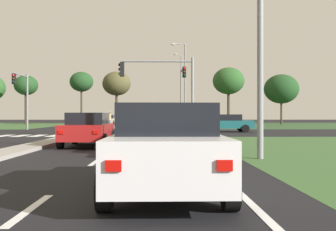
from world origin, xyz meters
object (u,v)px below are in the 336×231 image
car_silver_seventh (160,127)px  street_lamp_near (262,13)px  treeline_second (26,86)px  pedestrian_at_median (110,118)px  car_white_fourth (166,148)px  treeline_third (81,82)px  traffic_signal_near_right (164,82)px  street_lamp_third (184,81)px  car_grey_sixth (167,132)px  car_beige_second (108,120)px  treeline_sixth (281,89)px  treeline_fourth (117,84)px  traffic_signal_far_right (182,87)px  treeline_fifth (229,81)px  car_blue_third (92,121)px  car_red_near (88,129)px  car_teal_fifth (227,123)px  street_lamp_fourth (181,86)px  traffic_signal_far_left (22,91)px

car_silver_seventh → street_lamp_near: bearing=-64.0°
treeline_second → pedestrian_at_median: bearing=-50.9°
car_white_fourth → treeline_third: treeline_third is taller
traffic_signal_near_right → treeline_third: (-12.51, 35.91, 3.03)m
car_silver_seventh → street_lamp_third: (3.05, 29.35, 4.89)m
street_lamp_third → car_grey_sixth: bearing=-94.7°
car_beige_second → treeline_sixth: (27.13, 3.90, 4.88)m
treeline_third → treeline_fourth: 6.29m
pedestrian_at_median → treeline_third: treeline_third is taller
car_beige_second → pedestrian_at_median: size_ratio=2.68×
traffic_signal_far_right → treeline_second: (-23.05, 24.51, 1.95)m
car_silver_seventh → traffic_signal_near_right: bearing=87.7°
car_white_fourth → treeline_fifth: size_ratio=0.50×
car_blue_third → traffic_signal_far_right: size_ratio=0.75×
car_red_near → street_lamp_near: street_lamp_near is taller
car_white_fourth → car_teal_fifth: 26.57m
car_teal_fifth → pedestrian_at_median: (-11.18, 9.59, 0.40)m
traffic_signal_near_right → treeline_fifth: (10.59, 35.63, 3.20)m
car_red_near → car_grey_sixth: size_ratio=0.97×
car_red_near → street_lamp_third: 31.91m
car_red_near → traffic_signal_far_right: 20.29m
car_red_near → car_grey_sixth: (3.50, -3.82, 0.01)m
traffic_signal_far_right → treeline_fifth: size_ratio=0.67×
car_silver_seventh → car_teal_fifth: bearing=67.3°
treeline_second → street_lamp_near: bearing=-63.7°
car_white_fourth → pedestrian_at_median: 35.98m
car_beige_second → car_silver_seventh: (7.64, -38.88, 0.05)m
car_red_near → car_blue_third: size_ratio=1.00×
treeline_third → treeline_sixth: (31.75, 0.60, -1.00)m
car_grey_sixth → car_white_fourth: bearing=-91.2°
car_blue_third → treeline_third: 17.81m
car_red_near → pedestrian_at_median: pedestrian_at_median is taller
street_lamp_fourth → treeline_sixth: (16.39, 5.19, -0.05)m
pedestrian_at_median → treeline_second: size_ratio=0.22×
car_red_near → street_lamp_third: (6.34, 30.88, 4.93)m
car_teal_fifth → pedestrian_at_median: bearing=49.4°
car_silver_seventh → treeline_second: treeline_second is taller
street_lamp_near → treeline_fourth: 53.68m
street_lamp_third → street_lamp_fourth: street_lamp_third is taller
car_blue_third → treeline_third: bearing=-74.9°
car_white_fourth → traffic_signal_far_left: 33.23m
car_silver_seventh → street_lamp_third: street_lamp_third is taller
car_teal_fifth → car_beige_second: bearing=27.9°
street_lamp_near → treeline_sixth: (16.20, 49.51, 0.91)m
car_red_near → traffic_signal_far_right: size_ratio=0.75×
treeline_sixth → treeline_third: bearing=-178.9°
treeline_second → car_blue_third: bearing=-51.3°
treeline_fourth → treeline_sixth: treeline_fourth is taller
car_beige_second → pedestrian_at_median: bearing=97.9°
car_red_near → treeline_second: size_ratio=0.58×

